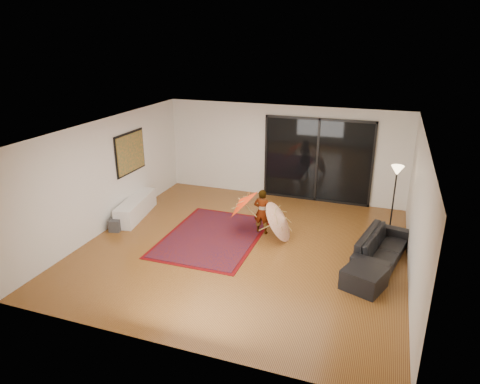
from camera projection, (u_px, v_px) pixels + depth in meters
The scene contains 17 objects.
floor at pixel (244, 247), 9.70m from camera, with size 7.00×7.00×0.00m, color #916027.
ceiling at pixel (244, 130), 8.77m from camera, with size 7.00×7.00×0.00m, color white.
wall_back at pixel (283, 152), 12.33m from camera, with size 7.00×7.00×0.00m, color silver.
wall_front at pixel (165, 270), 6.14m from camera, with size 7.00×7.00×0.00m, color silver.
wall_left at pixel (107, 175), 10.33m from camera, with size 7.00×7.00×0.00m, color silver.
wall_right at pixel (417, 212), 8.14m from camera, with size 7.00×7.00×0.00m, color silver.
sliding_door at pixel (317, 160), 12.04m from camera, with size 3.06×0.07×2.40m.
painting at pixel (130, 153), 11.10m from camera, with size 0.04×1.28×1.08m.
media_console at pixel (136, 208), 11.26m from camera, with size 0.45×1.79×0.50m, color white.
speaker at pixel (115, 225), 10.46m from camera, with size 0.26×0.26×0.30m, color #424244.
persian_rug at pixel (213, 237), 10.19m from camera, with size 2.18×3.04×0.02m.
sofa at pixel (382, 247), 9.09m from camera, with size 1.97×0.77×0.58m, color black.
ottoman at pixel (364, 278), 8.08m from camera, with size 0.70×0.70×0.40m, color black.
floor_lamp at pixel (396, 181), 9.95m from camera, with size 0.29×0.29×1.70m.
child at pixel (262, 212), 10.22m from camera, with size 0.41×0.27×1.11m, color #999999.
parasol_orange at pixel (240, 203), 10.28m from camera, with size 0.73×0.89×0.90m.
parasol_white at pixel (285, 219), 9.91m from camera, with size 0.70×1.00×1.00m.
Camera 1 is at (2.81, -8.20, 4.53)m, focal length 32.00 mm.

